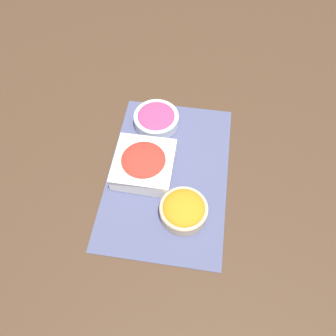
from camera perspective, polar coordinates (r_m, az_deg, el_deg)
The scene contains 5 objects.
ground_plane at distance 1.02m, azimuth 0.00°, elevation -1.00°, with size 3.00×3.00×0.00m, color #422D1E.
placemat at distance 1.02m, azimuth 0.00°, elevation -0.94°, with size 0.56×0.37×0.00m.
carrot_bowl at distance 0.93m, azimuth 2.74°, elevation -7.23°, with size 0.14×0.14×0.06m.
tomato_bowl at distance 1.00m, azimuth -4.19°, elevation 0.91°, with size 0.18×0.18×0.07m.
onion_bowl at distance 1.11m, azimuth -2.05°, elevation 8.63°, with size 0.15×0.15×0.05m.
Camera 1 is at (-0.52, -0.08, 0.88)m, focal length 35.00 mm.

